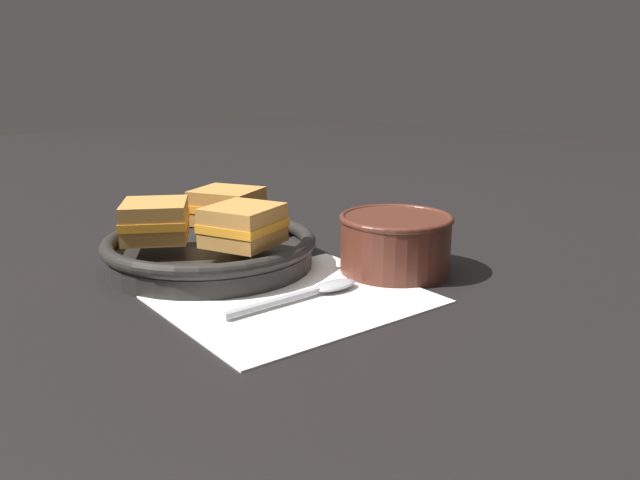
% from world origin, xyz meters
% --- Properties ---
extents(ground_plane, '(4.00, 4.00, 0.00)m').
position_xyz_m(ground_plane, '(0.00, 0.00, 0.00)').
color(ground_plane, black).
extents(napkin, '(0.31, 0.28, 0.00)m').
position_xyz_m(napkin, '(-0.05, -0.05, 0.00)').
color(napkin, white).
rests_on(napkin, ground_plane).
extents(soup_bowl, '(0.14, 0.14, 0.07)m').
position_xyz_m(soup_bowl, '(0.10, -0.08, 0.04)').
color(soup_bowl, '#4C2319').
rests_on(soup_bowl, ground_plane).
extents(spoon, '(0.17, 0.05, 0.01)m').
position_xyz_m(spoon, '(-0.02, -0.06, 0.01)').
color(spoon, '#9E9EA3').
rests_on(spoon, napkin).
extents(skillet, '(0.27, 0.27, 0.04)m').
position_xyz_m(skillet, '(-0.03, 0.11, 0.02)').
color(skillet, black).
rests_on(skillet, ground_plane).
extents(sandwich_near_left, '(0.10, 0.10, 0.05)m').
position_xyz_m(sandwich_near_left, '(0.03, 0.14, 0.06)').
color(sandwich_near_left, '#B27A38').
rests_on(sandwich_near_left, skillet).
extents(sandwich_near_right, '(0.11, 0.11, 0.05)m').
position_xyz_m(sandwich_near_right, '(-0.08, 0.14, 0.06)').
color(sandwich_near_right, '#B27A38').
rests_on(sandwich_near_right, skillet).
extents(sandwich_far_left, '(0.10, 0.09, 0.05)m').
position_xyz_m(sandwich_far_left, '(-0.03, 0.04, 0.06)').
color(sandwich_far_left, '#B27A38').
rests_on(sandwich_far_left, skillet).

